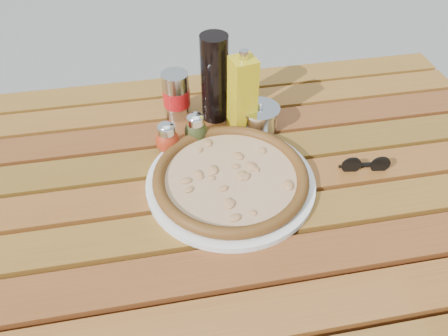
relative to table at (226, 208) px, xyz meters
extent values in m
cube|color=#3C220D|center=(-0.64, 0.39, -0.32)|extent=(0.06, 0.06, 0.70)
cube|color=#351C0C|center=(0.64, 0.39, -0.32)|extent=(0.06, 0.06, 0.70)
cube|color=#3A1C0D|center=(0.00, 0.00, 0.03)|extent=(1.36, 0.86, 0.04)
cube|color=#5F3010|center=(0.00, -0.30, 0.06)|extent=(1.40, 0.09, 0.03)
cube|color=#54260E|center=(0.00, -0.20, 0.06)|extent=(1.40, 0.09, 0.03)
cube|color=#5B3510|center=(0.00, -0.10, 0.06)|extent=(1.40, 0.09, 0.03)
cube|color=#5B2E10|center=(0.00, 0.00, 0.06)|extent=(1.40, 0.09, 0.03)
cube|color=#51320E|center=(0.00, 0.10, 0.06)|extent=(1.40, 0.09, 0.03)
cube|color=#4F240E|center=(0.00, 0.20, 0.06)|extent=(1.40, 0.09, 0.03)
cube|color=#5E3410|center=(0.00, 0.30, 0.06)|extent=(1.40, 0.09, 0.03)
cube|color=#5C3610|center=(0.00, 0.41, 0.06)|extent=(1.40, 0.09, 0.03)
cylinder|color=white|center=(0.01, 0.00, 0.08)|extent=(0.46, 0.46, 0.01)
cylinder|color=beige|center=(0.01, 0.00, 0.09)|extent=(0.42, 0.42, 0.01)
torus|color=black|center=(0.01, 0.00, 0.10)|extent=(0.45, 0.45, 0.03)
ellipsoid|color=#B72F14|center=(-0.11, 0.13, 0.11)|extent=(0.07, 0.07, 0.06)
cylinder|color=silver|center=(-0.11, 0.13, 0.14)|extent=(0.05, 0.05, 0.02)
ellipsoid|color=silver|center=(-0.11, 0.13, 0.15)|extent=(0.04, 0.04, 0.02)
ellipsoid|color=#373E18|center=(-0.04, 0.15, 0.11)|extent=(0.07, 0.07, 0.06)
cylinder|color=silver|center=(-0.04, 0.15, 0.14)|extent=(0.05, 0.05, 0.02)
ellipsoid|color=white|center=(-0.04, 0.15, 0.15)|extent=(0.05, 0.05, 0.02)
cylinder|color=black|center=(0.02, 0.25, 0.19)|extent=(0.08, 0.08, 0.22)
cylinder|color=#BCBCC1|center=(-0.07, 0.27, 0.14)|extent=(0.08, 0.08, 0.12)
cylinder|color=#B51215|center=(-0.07, 0.27, 0.13)|extent=(0.08, 0.08, 0.04)
cube|color=gold|center=(0.07, 0.19, 0.17)|extent=(0.07, 0.07, 0.19)
cylinder|color=silver|center=(0.07, 0.19, 0.28)|extent=(0.02, 0.02, 0.02)
cylinder|color=silver|center=(0.12, 0.18, 0.10)|extent=(0.11, 0.11, 0.05)
cylinder|color=silver|center=(0.12, 0.18, 0.13)|extent=(0.11, 0.11, 0.01)
sphere|color=white|center=(0.12, 0.18, 0.14)|extent=(0.02, 0.02, 0.01)
cylinder|color=black|center=(0.28, -0.01, 0.09)|extent=(0.04, 0.01, 0.04)
cylinder|color=black|center=(0.34, -0.02, 0.09)|extent=(0.04, 0.01, 0.04)
cube|color=black|center=(0.31, -0.01, 0.10)|extent=(0.02, 0.01, 0.00)
cube|color=black|center=(0.30, 0.00, 0.08)|extent=(0.09, 0.02, 0.00)
cube|color=black|center=(0.32, 0.00, 0.08)|extent=(0.09, 0.02, 0.00)
camera|label=1|loc=(-0.12, -0.64, 0.75)|focal=35.00mm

